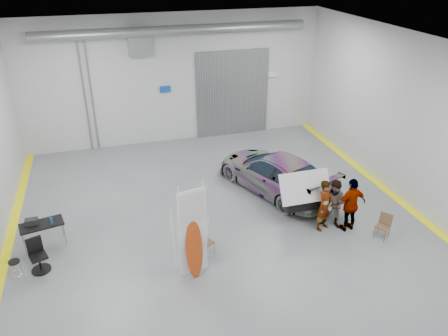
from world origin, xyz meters
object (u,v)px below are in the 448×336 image
object	(u,v)px
person_c	(351,205)
surfboard_display	(192,241)
person_b	(335,204)
folding_chair_far	(382,231)
folding_chair_near	(207,246)
sedan_car	(275,173)
shop_stool	(16,270)
person_a	(325,205)
work_table	(39,224)
office_chair	(39,257)

from	to	relation	value
person_c	surfboard_display	distance (m)	5.58
person_b	folding_chair_far	xyz separation A→B (m)	(1.20, -1.02, -0.60)
folding_chair_near	folding_chair_far	bearing A→B (deg)	-39.57
sedan_car	shop_stool	distance (m)	9.42
surfboard_display	shop_stool	bearing A→B (deg)	155.01
person_a	shop_stool	size ratio (longest dim) A/B	2.80
person_a	work_table	bearing A→B (deg)	141.23
shop_stool	person_a	bearing A→B (deg)	-0.83
folding_chair_far	work_table	xyz separation A→B (m)	(-10.57, 2.64, 0.55)
sedan_car	folding_chair_far	world-z (taller)	sedan_car
sedan_car	shop_stool	size ratio (longest dim) A/B	8.06
surfboard_display	folding_chair_far	size ratio (longest dim) A/B	3.53
person_c	folding_chair_far	world-z (taller)	person_c
person_a	office_chair	xyz separation A→B (m)	(-8.96, 0.41, -0.45)
person_a	office_chair	world-z (taller)	person_a
sedan_car	office_chair	size ratio (longest dim) A/B	5.00
sedan_car	shop_stool	world-z (taller)	sedan_car
folding_chair_far	office_chair	size ratio (longest dim) A/B	0.82
person_a	folding_chair_far	world-z (taller)	person_a
office_chair	folding_chair_near	bearing A→B (deg)	-27.20
person_c	folding_chair_near	world-z (taller)	person_c
person_a	sedan_car	bearing A→B (deg)	72.65
person_a	person_b	world-z (taller)	person_a
person_b	office_chair	xyz separation A→B (m)	(-9.35, 0.41, -0.41)
folding_chair_near	person_a	bearing A→B (deg)	-28.44
sedan_car	folding_chair_far	bearing A→B (deg)	97.44
sedan_car	office_chair	xyz separation A→B (m)	(-8.38, -2.49, -0.30)
shop_stool	office_chair	bearing A→B (deg)	24.18
person_c	shop_stool	size ratio (longest dim) A/B	2.97
surfboard_display	work_table	xyz separation A→B (m)	(-4.27, 2.73, -0.40)
folding_chair_near	folding_chair_far	size ratio (longest dim) A/B	0.91
sedan_car	person_b	distance (m)	3.06
person_a	person_b	bearing A→B (deg)	-28.60
person_b	folding_chair_near	distance (m)	4.51
folding_chair_near	office_chair	bearing A→B (deg)	141.44
person_b	surfboard_display	xyz separation A→B (m)	(-5.10, -1.12, 0.35)
sedan_car	office_chair	bearing A→B (deg)	-4.88
sedan_car	work_table	xyz separation A→B (m)	(-8.41, -1.28, 0.06)
sedan_car	work_table	size ratio (longest dim) A/B	3.71
person_c	shop_stool	world-z (taller)	person_c
sedan_car	folding_chair_far	size ratio (longest dim) A/B	6.09
surfboard_display	folding_chair_near	size ratio (longest dim) A/B	3.87
folding_chair_far	office_chair	world-z (taller)	office_chair
folding_chair_near	work_table	distance (m)	5.27
folding_chair_near	folding_chair_far	xyz separation A→B (m)	(5.66, -0.82, 0.02)
person_b	office_chair	size ratio (longest dim) A/B	1.67
surfboard_display	folding_chair_near	distance (m)	1.48
folding_chair_far	shop_stool	size ratio (longest dim) A/B	1.32
shop_stool	office_chair	xyz separation A→B (m)	(0.61, 0.27, 0.14)
person_c	office_chair	bearing A→B (deg)	-10.84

